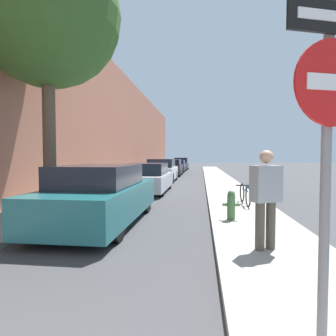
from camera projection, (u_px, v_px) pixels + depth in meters
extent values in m
plane|color=#3D3D3F|center=(173.00, 184.00, 16.16)|extent=(120.00, 120.00, 0.00)
cube|color=#9E998E|center=(126.00, 183.00, 16.51)|extent=(2.00, 52.00, 0.12)
cube|color=#9E998E|center=(223.00, 184.00, 15.81)|extent=(2.00, 52.00, 0.12)
cube|color=#9E604C|center=(104.00, 121.00, 16.52)|extent=(0.70, 52.00, 7.66)
cylinder|color=black|center=(93.00, 200.00, 8.24)|extent=(0.22, 0.68, 0.68)
cylinder|color=black|center=(145.00, 201.00, 8.05)|extent=(0.22, 0.68, 0.68)
cylinder|color=black|center=(38.00, 222.00, 5.47)|extent=(0.22, 0.68, 0.68)
cylinder|color=black|center=(116.00, 224.00, 5.27)|extent=(0.22, 0.68, 0.68)
cube|color=#1E6066|center=(102.00, 201.00, 6.75)|extent=(1.84, 4.51, 0.76)
cube|color=black|center=(99.00, 176.00, 6.54)|extent=(1.62, 2.35, 0.51)
cylinder|color=black|center=(137.00, 183.00, 14.14)|extent=(0.22, 0.62, 0.62)
cylinder|color=black|center=(169.00, 183.00, 13.94)|extent=(0.22, 0.62, 0.62)
cylinder|color=black|center=(123.00, 188.00, 11.52)|extent=(0.22, 0.62, 0.62)
cylinder|color=black|center=(161.00, 189.00, 11.32)|extent=(0.22, 0.62, 0.62)
cube|color=silver|center=(148.00, 181.00, 12.72)|extent=(1.88, 4.25, 0.67)
cube|color=black|center=(147.00, 169.00, 12.53)|extent=(1.65, 2.21, 0.52)
cylinder|color=black|center=(154.00, 175.00, 19.36)|extent=(0.22, 0.68, 0.68)
cylinder|color=black|center=(176.00, 175.00, 19.16)|extent=(0.22, 0.68, 0.68)
cylinder|color=black|center=(147.00, 178.00, 16.91)|extent=(0.22, 0.68, 0.68)
cylinder|color=black|center=(172.00, 178.00, 16.72)|extent=(0.22, 0.68, 0.68)
cube|color=silver|center=(162.00, 173.00, 18.03)|extent=(1.79, 3.98, 0.77)
cube|color=black|center=(162.00, 163.00, 17.84)|extent=(1.58, 2.07, 0.54)
cylinder|color=black|center=(165.00, 171.00, 24.97)|extent=(0.22, 0.71, 0.71)
cylinder|color=black|center=(181.00, 171.00, 24.79)|extent=(0.22, 0.71, 0.71)
cylinder|color=black|center=(161.00, 172.00, 22.37)|extent=(0.22, 0.71, 0.71)
cylinder|color=black|center=(179.00, 173.00, 22.19)|extent=(0.22, 0.71, 0.71)
cube|color=black|center=(172.00, 169.00, 23.57)|extent=(1.68, 4.23, 0.75)
cube|color=black|center=(172.00, 162.00, 23.37)|extent=(1.48, 2.20, 0.47)
cylinder|color=black|center=(172.00, 168.00, 30.90)|extent=(0.22, 0.62, 0.62)
cylinder|color=black|center=(185.00, 168.00, 30.72)|extent=(0.22, 0.62, 0.62)
cylinder|color=black|center=(169.00, 170.00, 28.10)|extent=(0.22, 0.62, 0.62)
cylinder|color=black|center=(183.00, 170.00, 27.92)|extent=(0.22, 0.62, 0.62)
cube|color=navy|center=(177.00, 167.00, 29.40)|extent=(1.70, 4.56, 0.64)
cube|color=black|center=(177.00, 162.00, 29.20)|extent=(1.50, 2.37, 0.48)
cylinder|color=black|center=(176.00, 166.00, 36.33)|extent=(0.22, 0.70, 0.70)
cylinder|color=black|center=(188.00, 166.00, 36.14)|extent=(0.22, 0.70, 0.70)
cylinder|color=black|center=(174.00, 167.00, 33.71)|extent=(0.22, 0.70, 0.70)
cylinder|color=black|center=(187.00, 167.00, 33.52)|extent=(0.22, 0.70, 0.70)
cube|color=slate|center=(181.00, 165.00, 34.91)|extent=(1.81, 4.26, 0.78)
cube|color=black|center=(181.00, 160.00, 34.72)|extent=(1.59, 2.22, 0.55)
cylinder|color=brown|center=(49.00, 134.00, 7.48)|extent=(0.34, 0.34, 4.34)
sphere|color=#335623|center=(47.00, 13.00, 7.35)|extent=(3.97, 3.97, 3.97)
cylinder|color=#47703D|center=(231.00, 208.00, 6.62)|extent=(0.19, 0.19, 0.60)
sphere|color=#47703D|center=(231.00, 194.00, 6.60)|extent=(0.18, 0.18, 0.18)
cylinder|color=#47703D|center=(225.00, 205.00, 6.63)|extent=(0.12, 0.08, 0.08)
cylinder|color=#47703D|center=(237.00, 205.00, 6.60)|extent=(0.12, 0.08, 0.08)
cylinder|color=gray|center=(325.00, 202.00, 1.95)|extent=(0.07, 0.07, 2.43)
cylinder|color=red|center=(333.00, 83.00, 1.87)|extent=(0.58, 0.21, 0.60)
cube|color=white|center=(335.00, 82.00, 1.85)|extent=(0.41, 0.14, 0.11)
cube|color=black|center=(335.00, 18.00, 1.85)|extent=(0.69, 0.25, 0.22)
cylinder|color=#4C473D|center=(271.00, 225.00, 4.53)|extent=(0.20, 0.20, 0.80)
cylinder|color=#4C473D|center=(260.00, 226.00, 4.47)|extent=(0.20, 0.20, 0.80)
cube|color=#999EA3|center=(266.00, 184.00, 4.47)|extent=(0.54, 0.43, 0.60)
sphere|color=tan|center=(266.00, 157.00, 4.45)|extent=(0.22, 0.22, 0.22)
torus|color=black|center=(242.00, 193.00, 9.19)|extent=(0.07, 0.64, 0.64)
torus|color=black|center=(248.00, 197.00, 8.27)|extent=(0.07, 0.64, 0.64)
cube|color=#235193|center=(245.00, 190.00, 8.72)|extent=(0.07, 0.78, 0.04)
cylinder|color=#235193|center=(246.00, 188.00, 8.55)|extent=(0.04, 0.04, 0.18)
cube|color=black|center=(243.00, 185.00, 9.11)|extent=(0.44, 0.06, 0.04)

